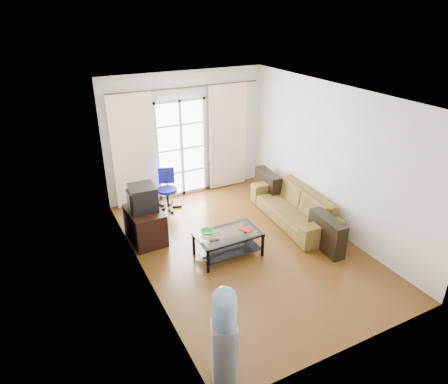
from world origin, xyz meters
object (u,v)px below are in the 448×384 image
(coffee_table, at_px, (228,241))
(sofa, at_px, (294,206))
(water_cooler, at_px, (225,337))
(task_chair, at_px, (168,197))
(crt_tv, at_px, (142,198))
(tv_stand, at_px, (145,225))

(coffee_table, bearing_deg, sofa, 16.02)
(coffee_table, height_order, water_cooler, water_cooler)
(task_chair, bearing_deg, sofa, -20.44)
(sofa, xyz_separation_m, coffee_table, (-1.71, -0.49, -0.03))
(sofa, bearing_deg, coffee_table, -69.21)
(coffee_table, height_order, crt_tv, crt_tv)
(coffee_table, relative_size, task_chair, 1.29)
(sofa, xyz_separation_m, crt_tv, (-2.82, 0.68, 0.52))
(sofa, relative_size, coffee_table, 2.03)
(task_chair, distance_m, water_cooler, 4.52)
(sofa, distance_m, tv_stand, 2.89)
(tv_stand, bearing_deg, coffee_table, -47.94)
(sofa, height_order, tv_stand, sofa)
(sofa, relative_size, tv_stand, 2.65)
(crt_tv, distance_m, water_cooler, 3.43)
(sofa, distance_m, coffee_table, 1.78)
(sofa, bearing_deg, water_cooler, -42.15)
(coffee_table, relative_size, water_cooler, 0.81)
(coffee_table, xyz_separation_m, task_chair, (-0.31, 2.16, -0.04))
(crt_tv, height_order, task_chair, crt_tv)
(sofa, height_order, crt_tv, crt_tv)
(water_cooler, bearing_deg, crt_tv, 107.11)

